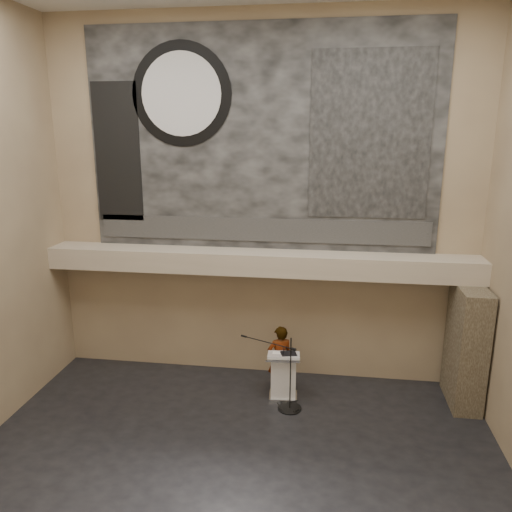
# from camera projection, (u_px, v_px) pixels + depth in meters

# --- Properties ---
(floor) EXTENTS (10.00, 10.00, 0.00)m
(floor) POSITION_uv_depth(u_px,v_px,m) (230.00, 475.00, 8.85)
(floor) COLOR black
(floor) RESTS_ON ground
(wall_back) EXTENTS (10.00, 0.02, 8.50)m
(wall_back) POSITION_uv_depth(u_px,v_px,m) (261.00, 204.00, 11.61)
(wall_back) COLOR #826C52
(wall_back) RESTS_ON floor
(wall_front) EXTENTS (10.00, 0.02, 8.50)m
(wall_front) POSITION_uv_depth(u_px,v_px,m) (127.00, 353.00, 3.95)
(wall_front) COLOR #826C52
(wall_front) RESTS_ON floor
(soffit) EXTENTS (10.00, 0.80, 0.50)m
(soffit) POSITION_uv_depth(u_px,v_px,m) (258.00, 262.00, 11.56)
(soffit) COLOR tan
(soffit) RESTS_ON wall_back
(sprinkler_left) EXTENTS (0.04, 0.04, 0.06)m
(sprinkler_left) POSITION_uv_depth(u_px,v_px,m) (191.00, 272.00, 11.80)
(sprinkler_left) COLOR #B2893D
(sprinkler_left) RESTS_ON soffit
(sprinkler_right) EXTENTS (0.04, 0.04, 0.06)m
(sprinkler_right) POSITION_uv_depth(u_px,v_px,m) (341.00, 278.00, 11.32)
(sprinkler_right) COLOR #B2893D
(sprinkler_right) RESTS_ON soffit
(banner) EXTENTS (8.00, 0.05, 5.00)m
(banner) POSITION_uv_depth(u_px,v_px,m) (261.00, 140.00, 11.22)
(banner) COLOR black
(banner) RESTS_ON wall_back
(banner_text_strip) EXTENTS (7.76, 0.02, 0.55)m
(banner_text_strip) POSITION_uv_depth(u_px,v_px,m) (260.00, 230.00, 11.70)
(banner_text_strip) COLOR #2C2C2C
(banner_text_strip) RESTS_ON banner
(banner_clock_rim) EXTENTS (2.30, 0.02, 2.30)m
(banner_clock_rim) POSITION_uv_depth(u_px,v_px,m) (181.00, 94.00, 11.18)
(banner_clock_rim) COLOR black
(banner_clock_rim) RESTS_ON banner
(banner_clock_face) EXTENTS (1.84, 0.02, 1.84)m
(banner_clock_face) POSITION_uv_depth(u_px,v_px,m) (181.00, 94.00, 11.16)
(banner_clock_face) COLOR silver
(banner_clock_face) RESTS_ON banner
(banner_building_print) EXTENTS (2.60, 0.02, 3.60)m
(banner_building_print) POSITION_uv_depth(u_px,v_px,m) (370.00, 136.00, 10.83)
(banner_building_print) COLOR black
(banner_building_print) RESTS_ON banner
(banner_brick_print) EXTENTS (1.10, 0.02, 3.20)m
(banner_brick_print) POSITION_uv_depth(u_px,v_px,m) (118.00, 153.00, 11.73)
(banner_brick_print) COLOR black
(banner_brick_print) RESTS_ON banner
(stone_pier) EXTENTS (0.60, 1.40, 2.70)m
(stone_pier) POSITION_uv_depth(u_px,v_px,m) (466.00, 346.00, 10.89)
(stone_pier) COLOR #403627
(stone_pier) RESTS_ON floor
(lectern) EXTENTS (0.74, 0.55, 1.13)m
(lectern) POSITION_uv_depth(u_px,v_px,m) (283.00, 376.00, 11.23)
(lectern) COLOR silver
(lectern) RESTS_ON floor
(binder) EXTENTS (0.39, 0.35, 0.04)m
(binder) POSITION_uv_depth(u_px,v_px,m) (289.00, 354.00, 11.04)
(binder) COLOR black
(binder) RESTS_ON lectern
(papers) EXTENTS (0.19, 0.26, 0.00)m
(papers) POSITION_uv_depth(u_px,v_px,m) (277.00, 354.00, 11.07)
(papers) COLOR white
(papers) RESTS_ON lectern
(speaker_person) EXTENTS (0.68, 0.56, 1.61)m
(speaker_person) POSITION_uv_depth(u_px,v_px,m) (280.00, 359.00, 11.48)
(speaker_person) COLOR white
(speaker_person) RESTS_ON floor
(mic_stand) EXTENTS (1.42, 0.79, 1.68)m
(mic_stand) POSITION_uv_depth(u_px,v_px,m) (288.00, 398.00, 10.89)
(mic_stand) COLOR black
(mic_stand) RESTS_ON floor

